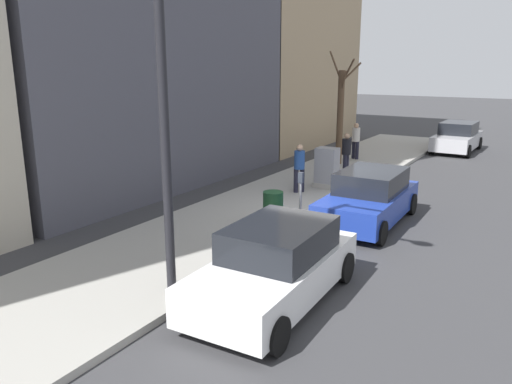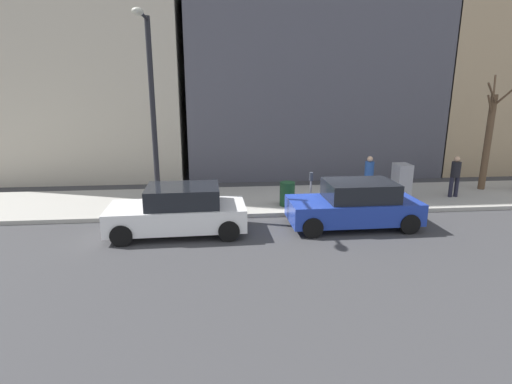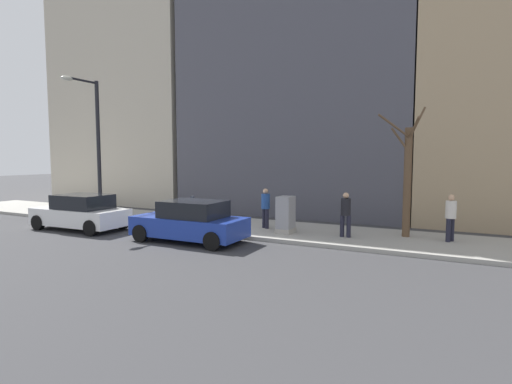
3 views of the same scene
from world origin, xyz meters
TOP-DOWN VIEW (x-y plane):
  - ground_plane at (0.00, 0.00)m, footprint 120.00×120.00m
  - sidewalk at (2.00, 0.00)m, footprint 4.00×36.00m
  - parked_car_silver at (-1.13, -14.61)m, footprint 2.02×4.25m
  - parked_car_blue at (-1.19, -0.61)m, footprint 1.96×4.22m
  - parked_car_white at (-1.30, 5.04)m, footprint 2.02×4.25m
  - parking_meter at (0.45, 0.47)m, footprint 0.14×0.10m
  - utility_box at (1.30, -3.36)m, footprint 0.83×0.61m
  - streetlamp at (0.28, 5.92)m, footprint 1.97×0.32m
  - bare_tree at (2.59, -7.65)m, footprint 1.71×1.47m
  - trash_bin at (0.90, 1.25)m, footprint 0.56×0.56m
  - pedestrian_near_meter at (2.38, -9.15)m, footprint 0.37×0.36m
  - pedestrian_midblock at (1.48, -5.67)m, footprint 0.36×0.40m
  - pedestrian_far_corner at (1.83, -2.23)m, footprint 0.36×0.36m
  - office_tower_left at (10.57, -12.57)m, footprint 10.14×10.14m

SIDE VIEW (x-z plane):
  - ground_plane at x=0.00m, z-range 0.00..0.00m
  - sidewalk at x=2.00m, z-range 0.00..0.15m
  - trash_bin at x=0.90m, z-range 0.15..1.05m
  - parked_car_silver at x=-1.13m, z-range -0.02..1.50m
  - parked_car_blue at x=-1.19m, z-range -0.02..1.50m
  - parked_car_white at x=-1.30m, z-range -0.02..1.50m
  - utility_box at x=1.30m, z-range 0.13..1.56m
  - parking_meter at x=0.45m, z-range 0.30..1.65m
  - pedestrian_near_meter at x=2.38m, z-range 0.26..1.92m
  - pedestrian_midblock at x=1.48m, z-range 0.26..1.92m
  - pedestrian_far_corner at x=1.83m, z-range 0.26..1.92m
  - bare_tree at x=2.59m, z-range -0.07..4.77m
  - streetlamp at x=0.28m, z-range 0.77..7.27m
  - office_tower_left at x=10.57m, z-range 0.00..15.38m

